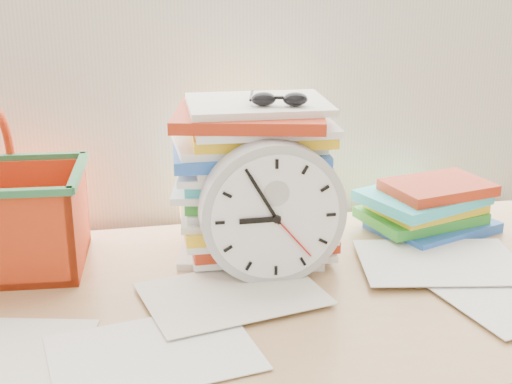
{
  "coord_description": "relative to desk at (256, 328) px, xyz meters",
  "views": [
    {
      "loc": [
        -0.22,
        0.48,
        1.33
      ],
      "look_at": [
        -0.0,
        1.6,
        0.94
      ],
      "focal_mm": 50.0,
      "sensor_mm": 36.0,
      "label": 1
    }
  ],
  "objects": [
    {
      "name": "desk",
      "position": [
        0.0,
        0.0,
        0.0
      ],
      "size": [
        1.4,
        0.7,
        0.75
      ],
      "color": "#AE8351",
      "rests_on": "ground"
    },
    {
      "name": "paper_stack",
      "position": [
        0.03,
        0.18,
        0.23
      ],
      "size": [
        0.33,
        0.29,
        0.31
      ],
      "primitive_type": null,
      "rotation": [
        0.0,
        0.0,
        -0.1
      ],
      "color": "white",
      "rests_on": "desk"
    },
    {
      "name": "clock",
      "position": [
        0.04,
        0.04,
        0.21
      ],
      "size": [
        0.26,
        0.05,
        0.26
      ],
      "primitive_type": "cylinder",
      "rotation": [
        1.57,
        0.0,
        0.0
      ],
      "color": "#AFAFAF",
      "rests_on": "desk"
    },
    {
      "name": "sunglasses",
      "position": [
        0.07,
        0.12,
        0.39
      ],
      "size": [
        0.14,
        0.12,
        0.03
      ],
      "primitive_type": null,
      "rotation": [
        0.0,
        0.0,
        -0.23
      ],
      "color": "black",
      "rests_on": "paper_stack"
    },
    {
      "name": "book_stack",
      "position": [
        0.42,
        0.21,
        0.13
      ],
      "size": [
        0.32,
        0.28,
        0.11
      ],
      "primitive_type": null,
      "rotation": [
        0.0,
        0.0,
        0.35
      ],
      "color": "white",
      "rests_on": "desk"
    },
    {
      "name": "scattered_papers",
      "position": [
        0.0,
        0.0,
        0.08
      ],
      "size": [
        1.26,
        0.42,
        0.02
      ],
      "primitive_type": null,
      "color": "white",
      "rests_on": "desk"
    }
  ]
}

